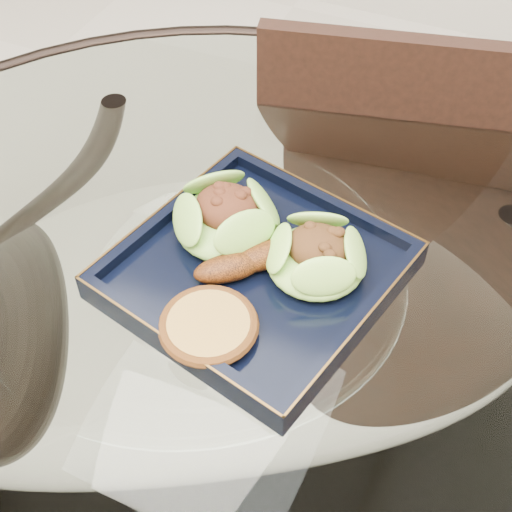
% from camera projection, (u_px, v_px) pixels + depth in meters
% --- Properties ---
extents(dining_table, '(1.13, 1.13, 0.77)m').
position_uv_depth(dining_table, '(207.00, 386.00, 0.88)').
color(dining_table, white).
rests_on(dining_table, ground).
extents(dining_chair, '(0.46, 0.46, 0.88)m').
position_uv_depth(dining_chair, '(359.00, 293.00, 1.12)').
color(dining_chair, black).
rests_on(dining_chair, ground).
extents(navy_plate, '(0.33, 0.33, 0.02)m').
position_uv_depth(navy_plate, '(256.00, 274.00, 0.78)').
color(navy_plate, black).
rests_on(navy_plate, dining_table).
extents(lettuce_wrap_left, '(0.15, 0.15, 0.04)m').
position_uv_depth(lettuce_wrap_left, '(226.00, 219.00, 0.79)').
color(lettuce_wrap_left, '#5C9B2D').
rests_on(lettuce_wrap_left, navy_plate).
extents(lettuce_wrap_right, '(0.11, 0.11, 0.04)m').
position_uv_depth(lettuce_wrap_right, '(316.00, 258.00, 0.75)').
color(lettuce_wrap_right, '#65AF33').
rests_on(lettuce_wrap_right, navy_plate).
extents(roasted_plantain, '(0.12, 0.14, 0.03)m').
position_uv_depth(roasted_plantain, '(264.00, 255.00, 0.76)').
color(roasted_plantain, '#642A0A').
rests_on(roasted_plantain, navy_plate).
extents(crumb_patty, '(0.09, 0.09, 0.02)m').
position_uv_depth(crumb_patty, '(209.00, 327.00, 0.71)').
color(crumb_patty, '#A67D37').
rests_on(crumb_patty, navy_plate).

